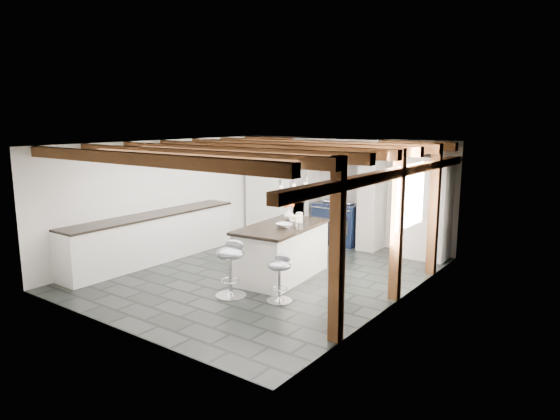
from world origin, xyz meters
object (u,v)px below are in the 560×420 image
Objects in this scene: bar_stool_near at (279,273)px; bar_stool_far at (231,262)px; kitchen_island at (282,251)px; range_cooker at (337,223)px.

bar_stool_near is 0.79m from bar_stool_far.
kitchen_island is 2.66× the size of bar_stool_near.
kitchen_island reaches higher than bar_stool_near.
kitchen_island is 1.27m from bar_stool_far.
kitchen_island reaches higher than range_cooker.
bar_stool_far reaches higher than bar_stool_near.
range_cooker is 1.12× the size of bar_stool_far.
bar_stool_far is at bearing -98.08° from kitchen_island.
range_cooker is at bearing 93.30° from kitchen_island.
range_cooker reaches higher than bar_stool_near.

